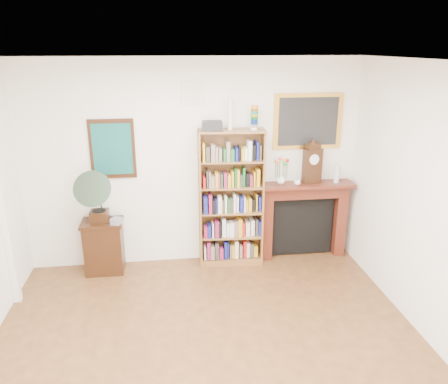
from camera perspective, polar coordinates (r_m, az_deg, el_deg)
name	(u,v)px	position (r m, az deg, el deg)	size (l,w,h in m)	color
room	(215,244)	(3.55, -1.24, -6.86)	(4.51, 5.01, 2.81)	#4D3017
teal_poster	(112,149)	(5.85, -14.37, 5.46)	(0.58, 0.04, 0.78)	black
small_picture	(192,93)	(5.71, -4.17, 12.80)	(0.26, 0.04, 0.30)	white
gilt_painting	(308,121)	(6.06, 10.91, 9.04)	(0.95, 0.04, 0.75)	gold
bookshelf	(231,191)	(5.88, 0.98, 0.11)	(0.89, 0.37, 2.18)	brown
side_cabinet	(104,246)	(6.11, -15.38, -6.87)	(0.53, 0.39, 0.73)	black
fireplace	(303,213)	(6.32, 10.31, -2.72)	(1.33, 0.33, 1.12)	#541F13
gramophone	(96,194)	(5.73, -16.43, -0.19)	(0.46, 0.57, 0.75)	black
cd_stack	(117,221)	(5.82, -13.86, -3.70)	(0.12, 0.12, 0.08)	#A1A2AD
mantel_clock	(312,164)	(6.08, 11.45, 3.60)	(0.26, 0.18, 0.56)	black
flower_vase	(281,179)	(6.02, 7.45, 1.71)	(0.14, 0.14, 0.14)	white
teacup	(297,183)	(6.02, 9.56, 1.22)	(0.09, 0.09, 0.07)	white
bottle_left	(337,174)	(6.22, 14.49, 2.27)	(0.07, 0.07, 0.24)	silver
bottle_right	(337,175)	(6.25, 14.60, 2.16)	(0.06, 0.06, 0.20)	silver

